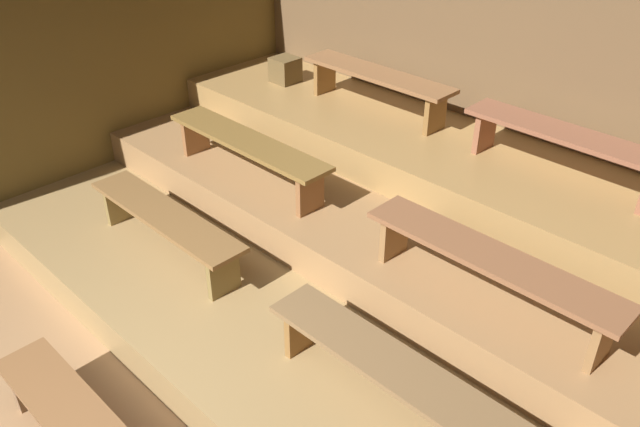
% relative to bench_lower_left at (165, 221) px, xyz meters
% --- Properties ---
extents(ground, '(6.62, 5.39, 0.08)m').
position_rel_bench_lower_left_xyz_m(ground, '(1.13, 0.49, -0.65)').
color(ground, '#99714B').
extents(wall_back, '(6.62, 0.06, 2.71)m').
position_rel_bench_lower_left_xyz_m(wall_back, '(1.13, 2.82, 0.75)').
color(wall_back, brown).
rests_on(wall_back, ground).
extents(wall_left, '(0.06, 5.39, 2.71)m').
position_rel_bench_lower_left_xyz_m(wall_left, '(-1.81, 0.49, 0.75)').
color(wall_left, brown).
rests_on(wall_left, ground).
extents(platform_lower, '(5.82, 3.58, 0.30)m').
position_rel_bench_lower_left_xyz_m(platform_lower, '(1.13, 0.99, -0.46)').
color(platform_lower, olive).
rests_on(platform_lower, ground).
extents(platform_middle, '(5.82, 2.25, 0.30)m').
position_rel_bench_lower_left_xyz_m(platform_middle, '(1.13, 1.66, -0.15)').
color(platform_middle, '#976F45').
rests_on(platform_middle, platform_lower).
extents(platform_upper, '(5.82, 1.28, 0.30)m').
position_rel_bench_lower_left_xyz_m(platform_upper, '(1.13, 2.15, 0.15)').
color(platform_upper, olive).
rests_on(platform_upper, platform_middle).
extents(bench_lower_left, '(1.67, 0.33, 0.38)m').
position_rel_bench_lower_left_xyz_m(bench_lower_left, '(0.00, 0.00, 0.00)').
color(bench_lower_left, brown).
rests_on(bench_lower_left, platform_lower).
extents(bench_lower_right, '(1.67, 0.33, 0.38)m').
position_rel_bench_lower_left_xyz_m(bench_lower_right, '(2.26, 0.00, 0.00)').
color(bench_lower_right, brown).
rests_on(bench_lower_right, platform_lower).
extents(bench_middle_left, '(1.76, 0.33, 0.38)m').
position_rel_bench_lower_left_xyz_m(bench_middle_left, '(-0.06, 0.91, 0.31)').
color(bench_middle_left, brown).
rests_on(bench_middle_left, platform_middle).
extents(bench_middle_right, '(1.76, 0.33, 0.38)m').
position_rel_bench_lower_left_xyz_m(bench_middle_right, '(2.31, 0.91, 0.31)').
color(bench_middle_right, brown).
rests_on(bench_middle_right, platform_middle).
extents(bench_upper_left, '(1.60, 0.33, 0.38)m').
position_rel_bench_lower_left_xyz_m(bench_upper_left, '(0.20, 2.28, 0.61)').
color(bench_upper_left, brown).
rests_on(bench_upper_left, platform_upper).
extents(bench_upper_right, '(1.60, 0.33, 0.38)m').
position_rel_bench_lower_left_xyz_m(bench_upper_right, '(2.06, 2.28, 0.61)').
color(bench_upper_right, brown).
rests_on(bench_upper_right, platform_upper).
extents(wooden_crate_upper, '(0.26, 0.26, 0.26)m').
position_rel_bench_lower_left_xyz_m(wooden_crate_upper, '(-0.99, 2.21, 0.44)').
color(wooden_crate_upper, brown).
rests_on(wooden_crate_upper, platform_upper).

